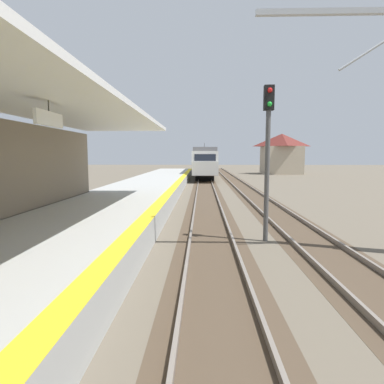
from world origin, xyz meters
The scene contains 6 objects.
station_platform centered at (-2.50, 16.00, 0.45)m, with size 5.00×80.00×0.91m.
track_pair_nearest_platform centered at (1.90, 20.00, 0.05)m, with size 2.34×120.00×0.16m.
track_pair_middle centered at (5.30, 20.00, 0.05)m, with size 2.34×120.00×0.16m.
approaching_train centered at (1.90, 48.81, 2.18)m, with size 2.93×19.60×4.76m.
rail_signal_post centered at (3.76, 15.70, 3.19)m, with size 0.32×0.34×5.20m.
distant_trackside_house centered at (14.31, 57.67, 3.34)m, with size 6.60×5.28×6.40m.
Camera 1 is at (1.57, 4.72, 2.92)m, focal length 30.47 mm.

